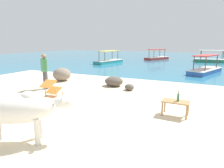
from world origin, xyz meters
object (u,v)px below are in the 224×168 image
Objects in this scene: boat_blue at (205,69)px; bottle at (178,97)px; low_bench_table at (175,103)px; deck_chair_near at (51,87)px; cow at (18,109)px; boat_green at (211,60)px; person_standing at (45,69)px; boat_red at (157,57)px; boat_teal at (109,61)px.

bottle is at bearing -164.46° from boat_blue.
low_bench_table is 0.97× the size of deck_chair_near.
boat_green is at bearing 46.11° from cow.
low_bench_table is 6.01m from person_standing.
cow is 22.08m from boat_red.
person_standing reaches higher than boat_red.
boat_red is (-0.00, 18.96, -0.13)m from deck_chair_near.
cow is at bearing -130.82° from low_bench_table.
boat_blue is at bearing 41.01° from cow.
boat_blue is at bearing 55.21° from boat_red.
boat_blue is at bearing 162.15° from person_standing.
boat_teal is at bearing 91.71° from boat_blue.
boat_red is (-4.79, 18.94, -0.32)m from bottle.
cow is 2.39× the size of deck_chair_near.
boat_teal and boat_blue have the same top height.
deck_chair_near is 12.82m from boat_teal.
boat_teal is 1.01× the size of boat_red.
low_bench_table is 9.32m from boat_blue.
bottle is at bearing 15.31° from low_bench_table.
person_standing is (-1.19, 0.93, 0.56)m from deck_chair_near.
low_bench_table is at bearing -164.82° from boat_blue.
boat_red is at bearing 49.93° from boat_blue.
deck_chair_near is at bearing 72.91° from person_standing.
cow is 0.51× the size of boat_green.
boat_green reaches higher than bottle.
boat_blue is at bearing 85.39° from bottle.
boat_blue is (6.72, 8.37, -0.70)m from person_standing.
boat_blue reaches higher than cow.
boat_blue is (5.53, -9.66, 0.00)m from boat_red.
cow is at bearing 30.39° from boat_red.
cow reaches higher than deck_chair_near.
person_standing is at bearing 171.39° from bottle.
bottle is 0.18× the size of person_standing.
boat_blue is (-0.63, -9.00, 0.00)m from boat_green.
bottle is at bearing -93.36° from deck_chair_near.
person_standing is 0.42× the size of boat_red.
cow is 5.04m from person_standing.
bottle is 0.08× the size of boat_red.
deck_chair_near is at bearing -112.53° from boat_green.
bottle reaches higher than low_bench_table.
cow is 12.86m from boat_blue.
person_standing is at bearing 21.65° from boat_red.
deck_chair_near is at bearing -151.28° from boat_teal.
boat_green is 0.98× the size of boat_teal.
boat_red is at bearing -162.84° from person_standing.
person_standing is 11.65m from boat_teal.
boat_blue reaches higher than deck_chair_near.
person_standing reaches higher than cow.
person_standing reaches higher than boat_blue.
boat_green is at bearing -45.59° from boat_teal.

